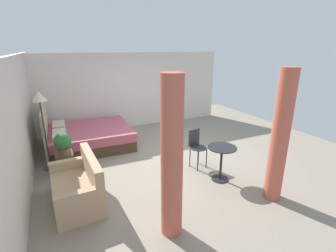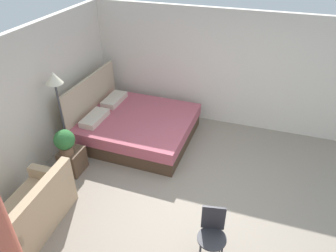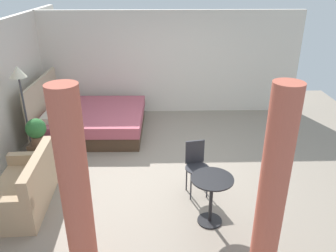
# 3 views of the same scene
# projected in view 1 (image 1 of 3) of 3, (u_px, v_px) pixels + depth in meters

# --- Properties ---
(ground_plane) EXTENTS (8.53, 9.37, 0.02)m
(ground_plane) POSITION_uv_depth(u_px,v_px,m) (169.00, 155.00, 6.34)
(ground_plane) COLOR gray
(wall_back) EXTENTS (8.53, 0.12, 2.50)m
(wall_back) POSITION_uv_depth(u_px,v_px,m) (19.00, 124.00, 4.66)
(wall_back) COLOR silver
(wall_back) RESTS_ON ground
(wall_right) EXTENTS (0.12, 6.37, 2.50)m
(wall_right) POSITION_uv_depth(u_px,v_px,m) (134.00, 90.00, 8.33)
(wall_right) COLOR silver
(wall_right) RESTS_ON ground
(bed) EXTENTS (1.99, 2.22, 1.25)m
(bed) POSITION_uv_depth(u_px,v_px,m) (87.00, 136.00, 6.79)
(bed) COLOR #473323
(bed) RESTS_ON ground
(couch) EXTENTS (1.41, 0.81, 0.85)m
(couch) POSITION_uv_depth(u_px,v_px,m) (79.00, 188.00, 4.31)
(couch) COLOR tan
(couch) RESTS_ON ground
(nightstand) EXTENTS (0.43, 0.36, 0.46)m
(nightstand) POSITION_uv_depth(u_px,v_px,m) (65.00, 163.00, 5.37)
(nightstand) COLOR brown
(nightstand) RESTS_ON ground
(potted_plant) EXTENTS (0.36, 0.36, 0.49)m
(potted_plant) POSITION_uv_depth(u_px,v_px,m) (63.00, 143.00, 5.13)
(potted_plant) COLOR brown
(potted_plant) RESTS_ON nightstand
(floor_lamp) EXTENTS (0.31, 0.31, 1.78)m
(floor_lamp) POSITION_uv_depth(u_px,v_px,m) (41.00, 107.00, 5.17)
(floor_lamp) COLOR #3F3F44
(floor_lamp) RESTS_ON ground
(balcony_table) EXTENTS (0.59, 0.59, 0.73)m
(balcony_table) POSITION_uv_depth(u_px,v_px,m) (221.00, 157.00, 4.99)
(balcony_table) COLOR black
(balcony_table) RESTS_ON ground
(cafe_chair_near_window) EXTENTS (0.44, 0.44, 0.88)m
(cafe_chair_near_window) POSITION_uv_depth(u_px,v_px,m) (196.00, 144.00, 5.57)
(cafe_chair_near_window) COLOR #2D2D33
(cafe_chair_near_window) RESTS_ON ground
(curtain_left) EXTENTS (0.30, 0.30, 2.36)m
(curtain_left) POSITION_uv_depth(u_px,v_px,m) (280.00, 137.00, 4.18)
(curtain_left) COLOR #C15B47
(curtain_left) RESTS_ON ground
(curtain_right) EXTENTS (0.31, 0.31, 2.36)m
(curtain_right) POSITION_uv_depth(u_px,v_px,m) (172.00, 160.00, 3.34)
(curtain_right) COLOR #C15B47
(curtain_right) RESTS_ON ground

